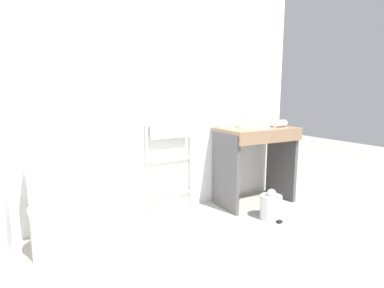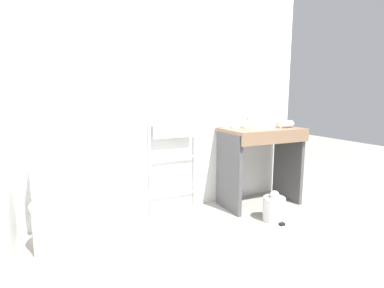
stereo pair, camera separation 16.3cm
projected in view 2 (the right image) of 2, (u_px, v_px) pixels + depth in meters
wall_back at (168, 95)px, 3.09m from camera, size 3.12×0.12×2.42m
toilet at (59, 211)px, 2.38m from camera, size 0.41×0.57×0.75m
towel_radiator at (174, 143)px, 3.08m from camera, size 0.52×0.06×0.98m
vanity_counter at (261, 154)px, 3.28m from camera, size 0.85×0.53×0.86m
sink_basin at (259, 125)px, 3.25m from camera, size 0.35×0.35×0.07m
faucet at (249, 119)px, 3.41m from camera, size 0.02×0.10×0.13m
cup_near_wall at (226, 123)px, 3.26m from camera, size 0.07×0.07×0.10m
cup_near_edge at (235, 123)px, 3.25m from camera, size 0.07×0.07×0.10m
hair_dryer at (286, 124)px, 3.28m from camera, size 0.20×0.16×0.08m
trash_bin at (274, 208)px, 2.91m from camera, size 0.21×0.25×0.31m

